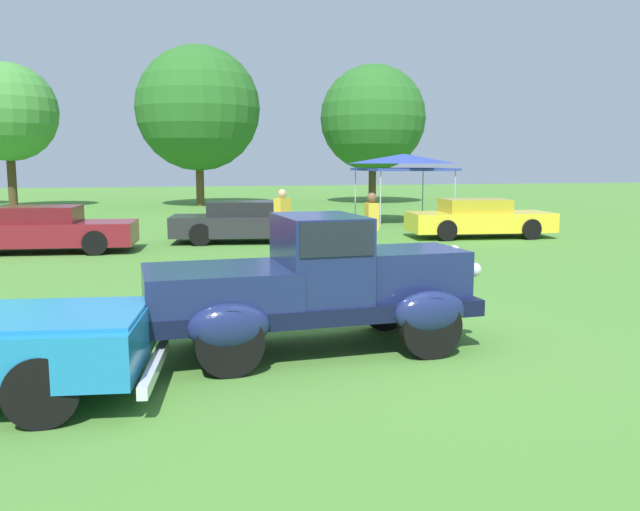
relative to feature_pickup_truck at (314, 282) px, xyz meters
name	(u,v)px	position (x,y,z in m)	size (l,w,h in m)	color
ground_plane	(343,343)	(0.43, 0.18, -0.86)	(120.00, 120.00, 0.00)	#4C8433
feature_pickup_truck	(314,282)	(0.00, 0.00, 0.00)	(4.18, 1.91, 1.70)	black
show_car_burgundy	(46,230)	(-4.57, 10.66, -0.26)	(4.66, 2.22, 1.22)	maroon
show_car_charcoal	(247,222)	(0.89, 11.54, -0.26)	(4.73, 2.44, 1.22)	#28282D
show_car_yellow	(479,219)	(8.18, 10.89, -0.26)	(4.67, 2.23, 1.22)	yellow
spectator_near_truck	(282,220)	(1.35, 8.51, 0.05)	(0.46, 0.43, 1.69)	#283351
spectator_between_cars	(371,227)	(2.87, 6.01, 0.05)	(0.27, 0.42, 1.69)	#283351
canopy_tent_left_field	(404,161)	(7.90, 16.56, 1.56)	(3.34, 3.34, 2.71)	#B7B7BC
treeline_mid_left	(8,112)	(-8.69, 29.52, 4.07)	(5.03, 5.03, 7.46)	#47331E
treeline_center	(198,109)	(0.95, 29.13, 4.43)	(6.75, 6.75, 8.68)	brown
treeline_mid_right	(373,118)	(11.02, 29.09, 4.09)	(6.15, 6.15, 8.03)	#47331E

